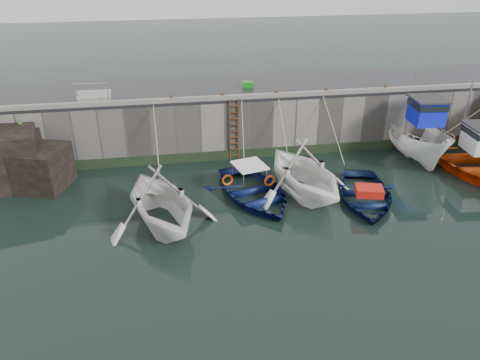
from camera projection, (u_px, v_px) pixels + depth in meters
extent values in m
plane|color=black|center=(337.00, 275.00, 15.84)|extent=(120.00, 120.00, 0.00)
cube|color=slate|center=(262.00, 114.00, 26.14)|extent=(30.00, 5.00, 3.00)
cube|color=black|center=(263.00, 86.00, 25.42)|extent=(30.00, 5.00, 0.16)
cube|color=slate|center=(273.00, 95.00, 23.27)|extent=(30.00, 0.30, 0.20)
cube|color=black|center=(272.00, 152.00, 24.47)|extent=(30.00, 0.08, 0.50)
cube|color=black|center=(39.00, 168.00, 21.16)|extent=(2.96, 2.83, 1.90)
cube|color=black|center=(21.00, 155.00, 21.98)|extent=(2.01, 1.83, 2.30)
cone|color=#2D591E|center=(2.00, 141.00, 20.75)|extent=(0.44, 0.44, 0.45)
cone|color=#2D591E|center=(27.00, 155.00, 20.61)|extent=(0.44, 0.44, 0.45)
cone|color=#2D591E|center=(20.00, 124.00, 21.53)|extent=(0.44, 0.44, 0.45)
cylinder|color=#3F1E0F|center=(230.00, 131.00, 23.50)|extent=(0.07, 0.07, 3.20)
cylinder|color=#3F1E0F|center=(238.00, 130.00, 23.57)|extent=(0.07, 0.07, 3.20)
cube|color=#3F1E0F|center=(234.00, 155.00, 24.13)|extent=(0.44, 0.06, 0.05)
cube|color=#3F1E0F|center=(234.00, 149.00, 23.98)|extent=(0.44, 0.06, 0.05)
cube|color=#3F1E0F|center=(234.00, 143.00, 23.83)|extent=(0.44, 0.06, 0.05)
cube|color=#3F1E0F|center=(234.00, 137.00, 23.68)|extent=(0.44, 0.06, 0.05)
cube|color=#3F1E0F|center=(234.00, 131.00, 23.53)|extent=(0.44, 0.06, 0.05)
cube|color=#3F1E0F|center=(234.00, 125.00, 23.38)|extent=(0.44, 0.06, 0.05)
cube|color=#3F1E0F|center=(234.00, 119.00, 23.23)|extent=(0.44, 0.06, 0.05)
cube|color=#3F1E0F|center=(234.00, 112.00, 23.08)|extent=(0.44, 0.06, 0.05)
cube|color=#3F1E0F|center=(234.00, 106.00, 22.93)|extent=(0.44, 0.06, 0.05)
imported|color=silver|center=(162.00, 224.00, 18.68)|extent=(5.97, 6.43, 2.77)
imported|color=#0B1445|center=(254.00, 197.00, 20.68)|extent=(4.79, 5.86, 1.06)
imported|color=white|center=(302.00, 194.00, 20.97)|extent=(5.84, 6.36, 2.82)
imported|color=#0A163F|center=(364.00, 199.00, 20.48)|extent=(4.47, 5.43, 0.98)
imported|color=white|center=(415.00, 140.00, 24.44)|extent=(2.74, 6.23, 2.35)
cube|color=#0E1BD4|center=(427.00, 111.00, 23.10)|extent=(1.51, 1.60, 1.20)
cube|color=black|center=(428.00, 105.00, 22.94)|extent=(1.58, 1.67, 0.28)
cube|color=#262628|center=(429.00, 99.00, 22.81)|extent=(1.73, 1.82, 0.08)
cylinder|color=#A5A8AD|center=(414.00, 84.00, 24.29)|extent=(0.08, 0.08, 3.00)
imported|color=red|center=(469.00, 159.00, 23.37)|extent=(5.52, 7.40, 1.46)
cylinder|color=#A5A8AD|center=(467.00, 109.00, 23.42)|extent=(0.08, 0.08, 3.00)
cube|color=#1B8618|center=(248.00, 84.00, 24.85)|extent=(0.63, 0.51, 0.30)
cylinder|color=#A5A8AD|center=(75.00, 94.00, 22.11)|extent=(0.05, 0.05, 1.00)
cylinder|color=#A5A8AD|center=(108.00, 92.00, 22.32)|extent=(0.05, 0.05, 1.00)
cylinder|color=#A5A8AD|center=(90.00, 84.00, 22.01)|extent=(1.50, 0.05, 0.05)
cube|color=gray|center=(94.00, 98.00, 22.84)|extent=(1.60, 0.35, 0.18)
cube|color=gray|center=(94.00, 93.00, 23.07)|extent=(1.60, 0.35, 0.18)
cylinder|color=#3F1E0F|center=(172.00, 99.00, 22.62)|extent=(0.18, 0.18, 0.28)
cylinder|color=#3F1E0F|center=(223.00, 96.00, 22.98)|extent=(0.18, 0.18, 0.28)
cylinder|color=#3F1E0F|center=(276.00, 94.00, 23.37)|extent=(0.18, 0.18, 0.28)
cylinder|color=#3F1E0F|center=(326.00, 91.00, 23.75)|extent=(0.18, 0.18, 0.28)
cylinder|color=#3F1E0F|center=(385.00, 88.00, 24.21)|extent=(0.18, 0.18, 0.28)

